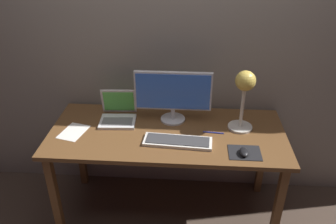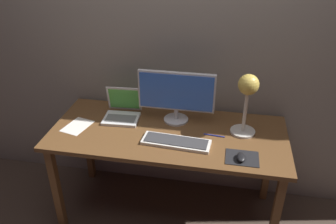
{
  "view_description": "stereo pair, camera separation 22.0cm",
  "coord_description": "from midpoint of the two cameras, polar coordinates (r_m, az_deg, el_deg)",
  "views": [
    {
      "loc": [
        0.14,
        -1.97,
        2.01
      ],
      "look_at": [
        0.01,
        -0.05,
        0.92
      ],
      "focal_mm": 36.75,
      "sensor_mm": 36.0,
      "label": 1
    },
    {
      "loc": [
        0.36,
        -1.94,
        2.01
      ],
      "look_at": [
        0.01,
        -0.05,
        0.92
      ],
      "focal_mm": 36.75,
      "sensor_mm": 36.0,
      "label": 2
    }
  ],
  "objects": [
    {
      "name": "ground_plane",
      "position": [
        2.81,
        2.35,
        -16.1
      ],
      "size": [
        4.8,
        4.8,
        0.0
      ],
      "primitive_type": "plane",
      "color": "#47382D",
      "rests_on": "ground"
    },
    {
      "name": "back_wall",
      "position": [
        2.47,
        4.38,
        12.78
      ],
      "size": [
        4.8,
        0.06,
        2.6
      ],
      "primitive_type": "cube",
      "color": "gray",
      "rests_on": "ground"
    },
    {
      "name": "desk",
      "position": [
        2.38,
        2.67,
        -4.91
      ],
      "size": [
        1.6,
        0.7,
        0.74
      ],
      "color": "brown",
      "rests_on": "ground"
    },
    {
      "name": "monitor",
      "position": [
        2.37,
        4.06,
        2.92
      ],
      "size": [
        0.53,
        0.17,
        0.37
      ],
      "color": "silver",
      "rests_on": "desk"
    },
    {
      "name": "keyboard_main",
      "position": [
        2.22,
        4.21,
        -5.06
      ],
      "size": [
        0.45,
        0.17,
        0.03
      ],
      "color": "silver",
      "rests_on": "desk"
    },
    {
      "name": "laptop",
      "position": [
        2.49,
        -5.04,
        0.41
      ],
      "size": [
        0.26,
        0.25,
        0.21
      ],
      "color": "silver",
      "rests_on": "desk"
    },
    {
      "name": "desk_lamp",
      "position": [
        2.27,
        15.79,
        2.96
      ],
      "size": [
        0.17,
        0.17,
        0.42
      ],
      "color": "beige",
      "rests_on": "desk"
    },
    {
      "name": "mousepad",
      "position": [
        2.16,
        15.09,
        -7.45
      ],
      "size": [
        0.2,
        0.16,
        0.0
      ],
      "primitive_type": "cube",
      "color": "black",
      "rests_on": "desk"
    },
    {
      "name": "mouse",
      "position": [
        2.14,
        14.98,
        -7.33
      ],
      "size": [
        0.06,
        0.1,
        0.03
      ],
      "primitive_type": "ellipsoid",
      "color": "black",
      "rests_on": "mousepad"
    },
    {
      "name": "paper_sheet_near_mouse",
      "position": [
        2.45,
        -12.34,
        -2.38
      ],
      "size": [
        0.19,
        0.24,
        0.0
      ],
      "primitive_type": "cube",
      "rotation": [
        0.0,
        0.0,
        -0.25
      ],
      "color": "white",
      "rests_on": "desk"
    },
    {
      "name": "pen",
      "position": [
        2.33,
        10.37,
        -3.92
      ],
      "size": [
        0.14,
        0.02,
        0.01
      ],
      "primitive_type": "cylinder",
      "rotation": [
        0.0,
        1.57,
        -0.09
      ],
      "color": "#2633A5",
      "rests_on": "desk"
    }
  ]
}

